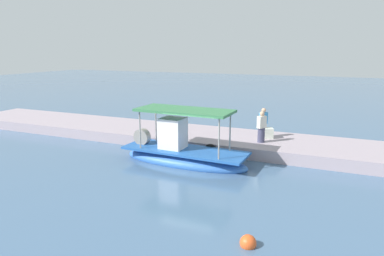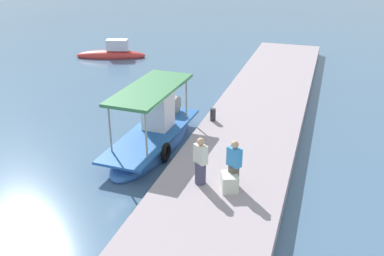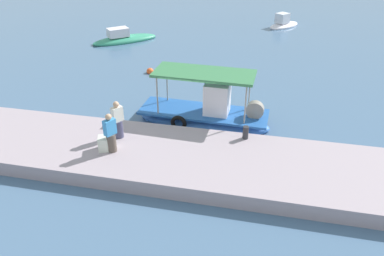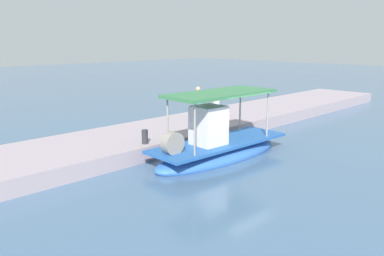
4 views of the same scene
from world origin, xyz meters
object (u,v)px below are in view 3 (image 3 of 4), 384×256
Objects in this scene: fisherman_by_crate at (118,121)px; moored_boat_mid at (284,24)px; fisherman_near_bollard at (111,135)px; mooring_bollard at (246,133)px; marker_buoy at (150,72)px; main_fishing_boat at (206,115)px; cargo_crate at (107,143)px; moored_boat_near at (124,39)px.

moored_boat_mid is (6.68, 22.38, -1.11)m from fisherman_by_crate.
fisherman_by_crate is 0.43× the size of moored_boat_mid.
fisherman_near_bollard is 1.00× the size of fisherman_by_crate.
mooring_bollard is at bearing 22.37° from fisherman_near_bollard.
marker_buoy is 0.12× the size of moored_boat_mid.
mooring_bollard is (2.01, -1.93, 0.40)m from main_fishing_boat.
fisherman_near_bollard is 24.36m from moored_boat_mid.
cargo_crate is at bearing -96.08° from fisherman_by_crate.
moored_boat_mid is at bearing 58.98° from marker_buoy.
main_fishing_boat is 10.01× the size of cargo_crate.
cargo_crate is (-3.19, -3.91, 0.40)m from main_fishing_boat.
fisherman_near_bollard reaches higher than moored_boat_mid.
cargo_crate reaches higher than marker_buoy.
fisherman_near_bollard is at bearing -126.58° from main_fishing_boat.
moored_boat_near is at bearing -148.87° from moored_boat_mid.
fisherman_by_crate reaches higher than moored_boat_near.
moored_boat_mid is (6.79, 23.37, -0.66)m from cargo_crate.
moored_boat_near reaches higher than marker_buoy.
fisherman_by_crate is 1.09m from cargo_crate.
mooring_bollard reaches higher than moored_boat_near.
fisherman_near_bollard is 10.00m from marker_buoy.
fisherman_by_crate reaches higher than mooring_bollard.
moored_boat_near is (-5.81, 15.98, -1.12)m from fisherman_near_bollard.
moored_boat_near is (-5.67, 14.92, -1.12)m from fisherman_by_crate.
moored_boat_mid reaches higher than mooring_bollard.
mooring_bollard is at bearing -52.33° from moored_boat_near.
main_fishing_boat is 5.02m from fisherman_near_bollard.
moored_boat_near is (-8.75, 12.00, -0.27)m from main_fishing_boat.
fisherman_by_crate is at bearing -80.10° from marker_buoy.
marker_buoy is (-1.66, 9.79, -1.23)m from fisherman_near_bollard.
marker_buoy is at bearing -121.02° from moored_boat_mid.
mooring_bollard is 5.56m from cargo_crate.
moored_boat_near is at bearing 127.67° from mooring_bollard.
mooring_bollard reaches higher than marker_buoy.
main_fishing_boat is 14.86m from moored_boat_near.
moored_boat_near is at bearing 110.80° from fisherman_by_crate.
main_fishing_boat is 19.80m from moored_boat_mid.
fisherman_near_bollard reaches higher than moored_boat_near.
main_fishing_boat is at bearing -51.60° from marker_buoy.
moored_boat_mid is at bearing 79.53° from main_fishing_boat.
marker_buoy is at bearing -56.19° from moored_boat_near.
cargo_crate is 0.12× the size of moored_boat_near.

